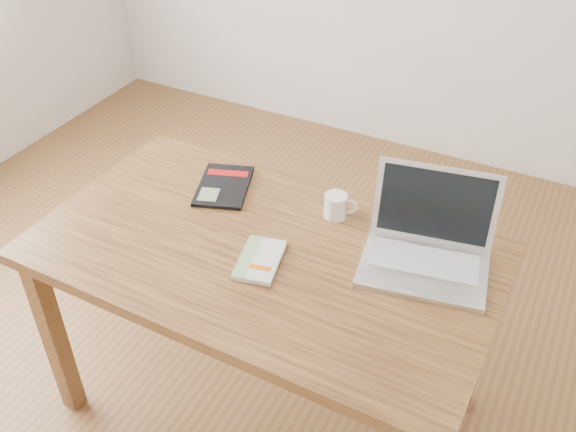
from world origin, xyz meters
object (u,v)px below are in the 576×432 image
at_px(desk, 265,271).
at_px(black_guidebook, 224,186).
at_px(laptop, 428,246).
at_px(coffee_mug, 336,205).
at_px(white_guidebook, 260,260).

height_order(desk, black_guidebook, black_guidebook).
distance_m(laptop, coffee_mug, 0.33).
height_order(laptop, coffee_mug, laptop).
bearing_deg(laptop, white_guidebook, -161.50).
xyz_separation_m(desk, coffee_mug, (0.13, 0.25, 0.13)).
relative_size(black_guidebook, laptop, 0.71).
bearing_deg(black_guidebook, desk, -57.89).
height_order(desk, white_guidebook, white_guidebook).
height_order(white_guidebook, laptop, laptop).
distance_m(desk, white_guidebook, 0.11).
bearing_deg(laptop, desk, -168.68).
relative_size(laptop, coffee_mug, 3.85).
relative_size(desk, white_guidebook, 6.58).
xyz_separation_m(desk, laptop, (0.45, 0.17, 0.14)).
bearing_deg(desk, coffee_mug, 64.07).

